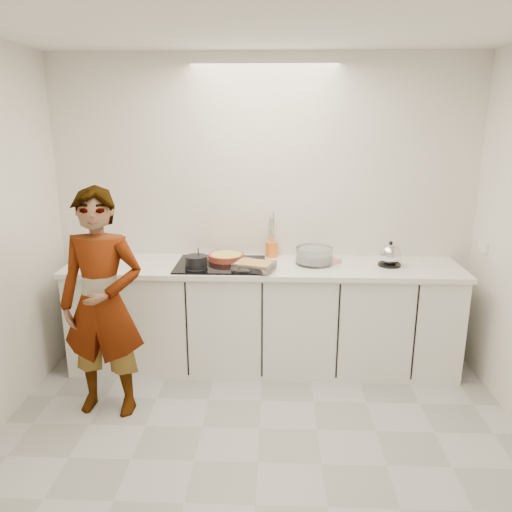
{
  "coord_description": "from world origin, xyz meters",
  "views": [
    {
      "loc": [
        0.09,
        -2.65,
        2.08
      ],
      "look_at": [
        -0.05,
        1.05,
        1.05
      ],
      "focal_mm": 35.0,
      "sensor_mm": 36.0,
      "label": 1
    }
  ],
  "objects_px": {
    "cook": "(102,304)",
    "kettle": "(390,255)",
    "hob": "(221,264)",
    "baking_dish": "(254,265)",
    "mixing_bowl": "(314,256)",
    "utensil_crock": "(272,249)",
    "tart_dish": "(226,257)",
    "saucepan": "(196,262)"
  },
  "relations": [
    {
      "from": "tart_dish",
      "to": "utensil_crock",
      "type": "relative_size",
      "value": 2.81
    },
    {
      "from": "mixing_bowl",
      "to": "hob",
      "type": "bearing_deg",
      "value": -174.72
    },
    {
      "from": "cook",
      "to": "hob",
      "type": "bearing_deg",
      "value": 45.72
    },
    {
      "from": "baking_dish",
      "to": "utensil_crock",
      "type": "distance_m",
      "value": 0.46
    },
    {
      "from": "baking_dish",
      "to": "utensil_crock",
      "type": "height_order",
      "value": "utensil_crock"
    },
    {
      "from": "hob",
      "to": "baking_dish",
      "type": "bearing_deg",
      "value": -27.96
    },
    {
      "from": "hob",
      "to": "tart_dish",
      "type": "xyz_separation_m",
      "value": [
        0.04,
        0.12,
        0.03
      ]
    },
    {
      "from": "saucepan",
      "to": "utensil_crock",
      "type": "bearing_deg",
      "value": 34.58
    },
    {
      "from": "saucepan",
      "to": "hob",
      "type": "bearing_deg",
      "value": 35.46
    },
    {
      "from": "baking_dish",
      "to": "kettle",
      "type": "xyz_separation_m",
      "value": [
        1.1,
        0.19,
        0.04
      ]
    },
    {
      "from": "utensil_crock",
      "to": "hob",
      "type": "bearing_deg",
      "value": -145.8
    },
    {
      "from": "cook",
      "to": "kettle",
      "type": "bearing_deg",
      "value": 22.2
    },
    {
      "from": "tart_dish",
      "to": "utensil_crock",
      "type": "xyz_separation_m",
      "value": [
        0.38,
        0.17,
        0.03
      ]
    },
    {
      "from": "saucepan",
      "to": "kettle",
      "type": "bearing_deg",
      "value": 6.01
    },
    {
      "from": "hob",
      "to": "baking_dish",
      "type": "xyz_separation_m",
      "value": [
        0.28,
        -0.15,
        0.04
      ]
    },
    {
      "from": "mixing_bowl",
      "to": "kettle",
      "type": "height_order",
      "value": "kettle"
    },
    {
      "from": "hob",
      "to": "saucepan",
      "type": "relative_size",
      "value": 3.24
    },
    {
      "from": "tart_dish",
      "to": "utensil_crock",
      "type": "height_order",
      "value": "utensil_crock"
    },
    {
      "from": "tart_dish",
      "to": "cook",
      "type": "height_order",
      "value": "cook"
    },
    {
      "from": "hob",
      "to": "utensil_crock",
      "type": "distance_m",
      "value": 0.51
    },
    {
      "from": "cook",
      "to": "mixing_bowl",
      "type": "bearing_deg",
      "value": 29.92
    },
    {
      "from": "kettle",
      "to": "utensil_crock",
      "type": "relative_size",
      "value": 1.57
    },
    {
      "from": "cook",
      "to": "utensil_crock",
      "type": "bearing_deg",
      "value": 43.08
    },
    {
      "from": "saucepan",
      "to": "utensil_crock",
      "type": "height_order",
      "value": "saucepan"
    },
    {
      "from": "hob",
      "to": "kettle",
      "type": "xyz_separation_m",
      "value": [
        1.38,
        0.04,
        0.08
      ]
    },
    {
      "from": "baking_dish",
      "to": "mixing_bowl",
      "type": "bearing_deg",
      "value": 24.57
    },
    {
      "from": "saucepan",
      "to": "mixing_bowl",
      "type": "relative_size",
      "value": 0.56
    },
    {
      "from": "tart_dish",
      "to": "kettle",
      "type": "distance_m",
      "value": 1.35
    },
    {
      "from": "hob",
      "to": "baking_dish",
      "type": "relative_size",
      "value": 2.02
    },
    {
      "from": "mixing_bowl",
      "to": "utensil_crock",
      "type": "bearing_deg",
      "value": 148.83
    },
    {
      "from": "hob",
      "to": "mixing_bowl",
      "type": "height_order",
      "value": "mixing_bowl"
    },
    {
      "from": "utensil_crock",
      "to": "saucepan",
      "type": "bearing_deg",
      "value": -145.42
    },
    {
      "from": "hob",
      "to": "mixing_bowl",
      "type": "relative_size",
      "value": 1.81
    },
    {
      "from": "mixing_bowl",
      "to": "tart_dish",
      "type": "bearing_deg",
      "value": 176.3
    },
    {
      "from": "tart_dish",
      "to": "saucepan",
      "type": "xyz_separation_m",
      "value": [
        -0.22,
        -0.25,
        0.02
      ]
    },
    {
      "from": "kettle",
      "to": "utensil_crock",
      "type": "xyz_separation_m",
      "value": [
        -0.97,
        0.25,
        -0.02
      ]
    },
    {
      "from": "baking_dish",
      "to": "tart_dish",
      "type": "bearing_deg",
      "value": 132.69
    },
    {
      "from": "hob",
      "to": "tart_dish",
      "type": "relative_size",
      "value": 1.92
    },
    {
      "from": "tart_dish",
      "to": "baking_dish",
      "type": "bearing_deg",
      "value": -47.31
    },
    {
      "from": "kettle",
      "to": "utensil_crock",
      "type": "distance_m",
      "value": 1.0
    },
    {
      "from": "cook",
      "to": "saucepan",
      "type": "bearing_deg",
      "value": 47.56
    },
    {
      "from": "mixing_bowl",
      "to": "cook",
      "type": "relative_size",
      "value": 0.24
    }
  ]
}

